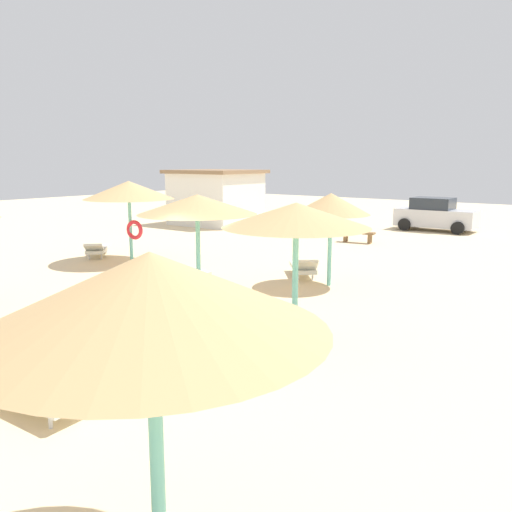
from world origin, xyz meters
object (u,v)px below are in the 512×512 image
object	(u,v)px
lounger_1	(201,345)
lounger_3	(32,387)
bench_0	(358,235)
beach_cabana	(216,197)
parasol_0	(197,205)
parasol_2	(151,293)
parasol_4	(129,191)
lounger_4	(97,249)
parasol_1	(296,216)
parked_car	(435,215)
lounger_6	(303,267)
parasol_6	(331,204)
lounger_0	(177,275)

from	to	relation	value
lounger_1	lounger_3	bearing A→B (deg)	-106.21
bench_0	beach_cabana	size ratio (longest dim) A/B	0.33
parasol_0	parasol_2	world-z (taller)	parasol_2
parasol_4	lounger_4	distance (m)	2.86
parasol_4	lounger_3	world-z (taller)	parasol_4
parasol_2	lounger_3	world-z (taller)	parasol_2
parasol_1	parasol_4	bearing A→B (deg)	158.36
lounger_3	bench_0	bearing A→B (deg)	99.95
beach_cabana	parked_car	bearing A→B (deg)	22.62
parasol_2	lounger_6	bearing A→B (deg)	115.61
lounger_3	beach_cabana	distance (m)	22.77
parasol_2	bench_0	world-z (taller)	parasol_2
parasol_6	parked_car	xyz separation A→B (m)	(-1.41, 14.13, -1.55)
parasol_1	lounger_0	size ratio (longest dim) A/B	1.47
parasol_6	beach_cabana	size ratio (longest dim) A/B	0.58
lounger_1	lounger_3	distance (m)	2.89
bench_0	beach_cabana	distance (m)	9.85
parasol_6	beach_cabana	world-z (taller)	beach_cabana
parasol_1	parasol_4	world-z (taller)	parasol_4
parasol_1	parked_car	world-z (taller)	parasol_1
parasol_4	lounger_0	distance (m)	4.87
parasol_4	parasol_2	bearing A→B (deg)	-39.40
parasol_2	parasol_4	distance (m)	15.07
lounger_0	lounger_6	xyz separation A→B (m)	(2.36, 3.18, -0.01)
parasol_0	bench_0	distance (m)	11.37
lounger_0	lounger_3	world-z (taller)	lounger_0
lounger_4	lounger_6	world-z (taller)	lounger_6
parked_car	parasol_6	bearing A→B (deg)	-84.30
parasol_2	beach_cabana	xyz separation A→B (m)	(-16.62, 20.04, -1.01)
lounger_0	lounger_6	world-z (taller)	lounger_0
lounger_3	parked_car	distance (m)	23.55
parasol_0	lounger_0	size ratio (longest dim) A/B	1.59
lounger_0	bench_0	size ratio (longest dim) A/B	1.28
lounger_3	parasol_4	bearing A→B (deg)	132.55
lounger_0	lounger_6	size ratio (longest dim) A/B	1.06
parasol_1	parked_car	xyz separation A→B (m)	(-3.15, 18.78, -1.72)
parasol_4	lounger_3	xyz separation A→B (m)	(7.70, -8.39, -2.24)
parasol_1	lounger_6	size ratio (longest dim) A/B	1.55
lounger_4	parked_car	xyz separation A→B (m)	(7.88, 15.28, 0.51)
parasol_4	beach_cabana	world-z (taller)	beach_cabana
parasol_4	lounger_6	world-z (taller)	parasol_4
lounger_6	lounger_1	bearing A→B (deg)	-73.05
parasol_1	parked_car	size ratio (longest dim) A/B	0.72
lounger_1	lounger_3	size ratio (longest dim) A/B	1.00
parasol_0	parasol_4	size ratio (longest dim) A/B	0.98
lounger_1	lounger_6	xyz separation A→B (m)	(-2.17, 7.11, -0.00)
lounger_3	lounger_4	bearing A→B (deg)	139.04
lounger_4	lounger_3	bearing A→B (deg)	-40.96
parasol_2	lounger_1	world-z (taller)	parasol_2
parasol_2	lounger_1	distance (m)	5.52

